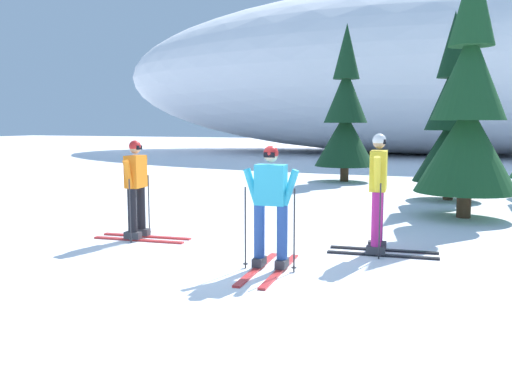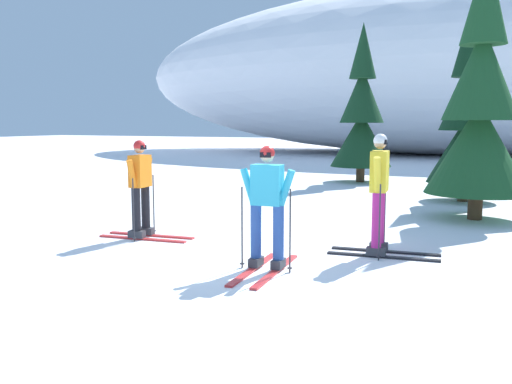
{
  "view_description": "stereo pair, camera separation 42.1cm",
  "coord_description": "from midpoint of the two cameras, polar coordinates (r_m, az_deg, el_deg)",
  "views": [
    {
      "loc": [
        3.38,
        -7.31,
        2.02
      ],
      "look_at": [
        0.27,
        0.59,
        0.95
      ],
      "focal_mm": 39.09,
      "sensor_mm": 36.0,
      "label": 1
    },
    {
      "loc": [
        3.77,
        -7.15,
        2.02
      ],
      "look_at": [
        0.27,
        0.59,
        0.95
      ],
      "focal_mm": 39.09,
      "sensor_mm": 36.0,
      "label": 2
    }
  ],
  "objects": [
    {
      "name": "ground_plane",
      "position": [
        8.32,
        -1.92,
        -6.88
      ],
      "size": [
        120.0,
        120.0,
        0.0
      ],
      "primitive_type": "plane",
      "color": "white"
    },
    {
      "name": "skier_cyan_jacket",
      "position": [
        7.59,
        2.72,
        -1.43
      ],
      "size": [
        0.79,
        1.82,
        1.71
      ],
      "color": "red",
      "rests_on": "ground"
    },
    {
      "name": "skier_orange_jacket",
      "position": [
        9.85,
        -10.51,
        0.46
      ],
      "size": [
        1.69,
        0.78,
        1.71
      ],
      "color": "red",
      "rests_on": "ground"
    },
    {
      "name": "skier_yellow_jacket",
      "position": [
        8.67,
        13.89,
        0.12
      ],
      "size": [
        1.7,
        0.84,
        1.85
      ],
      "color": "black",
      "rests_on": "ground"
    },
    {
      "name": "pine_tree_far_left",
      "position": [
        19.19,
        11.38,
        7.6
      ],
      "size": [
        2.04,
        2.04,
        5.28
      ],
      "color": "#47301E",
      "rests_on": "ground"
    },
    {
      "name": "pine_tree_center_left",
      "position": [
        15.2,
        21.45,
        6.64
      ],
      "size": [
        1.85,
        1.85,
        4.8
      ],
      "color": "#47301E",
      "rests_on": "ground"
    },
    {
      "name": "pine_tree_center",
      "position": [
        12.43,
        22.85,
        7.82
      ],
      "size": [
        2.11,
        2.11,
        5.45
      ],
      "color": "#47301E",
      "rests_on": "ground"
    },
    {
      "name": "snow_ridge_background",
      "position": [
        37.16,
        20.09,
        11.54
      ],
      "size": [
        41.94,
        19.74,
        10.26
      ],
      "primitive_type": "ellipsoid",
      "color": "white",
      "rests_on": "ground"
    }
  ]
}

